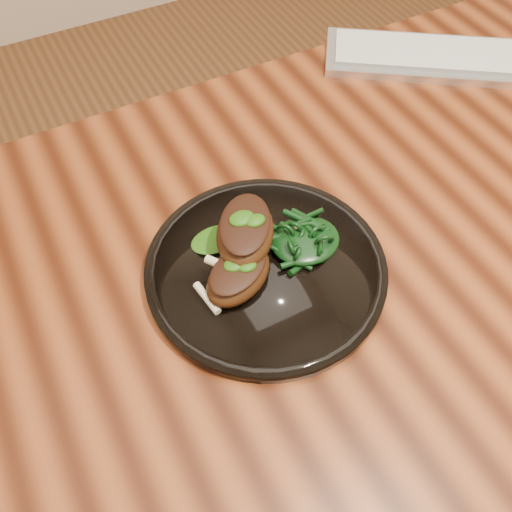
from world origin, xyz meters
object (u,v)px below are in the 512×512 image
Objects in this scene: plate at (266,269)px; greens_heap at (306,237)px; keyboard at (453,58)px; lamb_chop_front at (238,275)px; desk at (401,233)px.

greens_heap is (0.06, 0.01, 0.02)m from plate.
keyboard is at bearing 28.73° from greens_heap.
lamb_chop_front reaches higher than keyboard.
keyboard is at bearing 25.38° from lamb_chop_front.
greens_heap is at bearing 8.97° from lamb_chop_front.
plate is at bearing 13.96° from lamb_chop_front.
keyboard is (0.57, 0.27, -0.03)m from lamb_chop_front.
greens_heap is (0.11, 0.02, -0.01)m from lamb_chop_front.
lamb_chop_front is 0.11m from greens_heap.
greens_heap is 0.53m from keyboard.
greens_heap is at bearing -151.27° from keyboard.
keyboard reaches higher than plate.
greens_heap reaches higher than desk.
desk is 13.21× the size of lamb_chop_front.
keyboard is at bearing 41.62° from desk.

